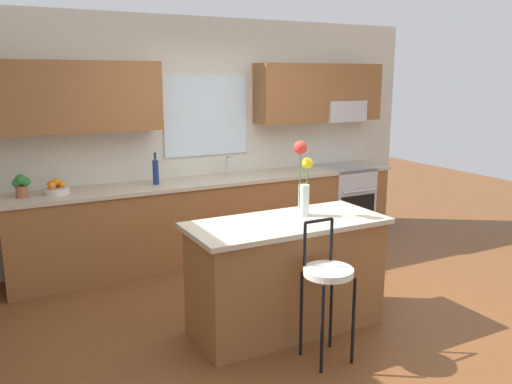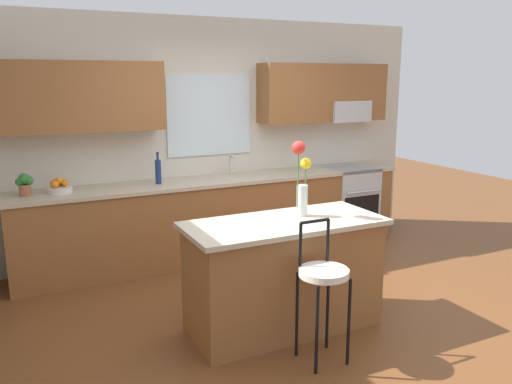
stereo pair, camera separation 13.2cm
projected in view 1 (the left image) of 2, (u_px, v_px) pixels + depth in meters
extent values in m
plane|color=brown|center=(295.00, 313.00, 4.63)|extent=(14.00, 14.00, 0.00)
cube|color=beige|center=(204.00, 137.00, 6.12)|extent=(5.60, 0.12, 2.70)
cube|color=brown|center=(75.00, 97.00, 5.15)|extent=(1.69, 0.34, 0.70)
cube|color=brown|center=(319.00, 93.00, 6.47)|extent=(1.69, 0.34, 0.70)
cube|color=silver|center=(206.00, 116.00, 6.00)|extent=(1.02, 0.03, 0.90)
cube|color=#B7BABC|center=(341.00, 111.00, 6.64)|extent=(0.56, 0.36, 0.26)
cube|color=brown|center=(218.00, 219.00, 6.00)|extent=(4.50, 0.60, 0.88)
cube|color=#BCAD93|center=(217.00, 180.00, 5.90)|extent=(4.56, 0.64, 0.04)
cube|color=#B7BABC|center=(233.00, 183.00, 6.00)|extent=(0.54, 0.38, 0.11)
cylinder|color=#B7BABC|center=(227.00, 165.00, 6.10)|extent=(0.02, 0.02, 0.22)
cylinder|color=#B7BABC|center=(229.00, 157.00, 6.03)|extent=(0.02, 0.12, 0.02)
cube|color=#B7BABC|center=(343.00, 201.00, 6.79)|extent=(0.60, 0.60, 0.92)
cube|color=black|center=(357.00, 211.00, 6.54)|extent=(0.52, 0.02, 0.40)
cylinder|color=#B7BABC|center=(360.00, 191.00, 6.46)|extent=(0.50, 0.02, 0.02)
cube|color=brown|center=(286.00, 277.00, 4.28)|extent=(1.54, 0.64, 0.88)
cube|color=#BCAD93|center=(287.00, 223.00, 4.18)|extent=(1.62, 0.72, 0.04)
cylinder|color=black|center=(322.00, 329.00, 3.63)|extent=(0.02, 0.02, 0.66)
cylinder|color=black|center=(353.00, 321.00, 3.75)|extent=(0.02, 0.02, 0.66)
cylinder|color=black|center=(301.00, 314.00, 3.86)|extent=(0.02, 0.02, 0.66)
cylinder|color=black|center=(331.00, 307.00, 3.98)|extent=(0.02, 0.02, 0.66)
cylinder|color=silver|center=(328.00, 272.00, 3.73)|extent=(0.36, 0.36, 0.05)
cylinder|color=black|center=(305.00, 244.00, 3.75)|extent=(0.02, 0.02, 0.32)
cylinder|color=black|center=(331.00, 240.00, 3.86)|extent=(0.02, 0.02, 0.32)
cylinder|color=black|center=(319.00, 221.00, 3.77)|extent=(0.23, 0.02, 0.02)
cylinder|color=silver|center=(304.00, 200.00, 4.30)|extent=(0.09, 0.09, 0.26)
cylinder|color=#3D722D|center=(307.00, 185.00, 4.30)|extent=(0.01, 0.01, 0.36)
sphere|color=yellow|center=(308.00, 163.00, 4.26)|extent=(0.09, 0.09, 0.09)
cylinder|color=#3D722D|center=(300.00, 178.00, 4.24)|extent=(0.01, 0.01, 0.49)
sphere|color=red|center=(300.00, 147.00, 4.19)|extent=(0.11, 0.11, 0.11)
cylinder|color=silver|center=(57.00, 191.00, 5.11)|extent=(0.24, 0.24, 0.06)
sphere|color=orange|center=(62.00, 184.00, 5.12)|extent=(0.07, 0.07, 0.07)
sphere|color=orange|center=(57.00, 183.00, 5.15)|extent=(0.08, 0.08, 0.08)
sphere|color=orange|center=(51.00, 184.00, 5.11)|extent=(0.08, 0.08, 0.08)
sphere|color=orange|center=(52.00, 186.00, 5.05)|extent=(0.08, 0.08, 0.08)
sphere|color=orange|center=(56.00, 181.00, 5.09)|extent=(0.07, 0.07, 0.07)
cylinder|color=navy|center=(156.00, 172.00, 5.55)|extent=(0.06, 0.06, 0.26)
cylinder|color=navy|center=(155.00, 157.00, 5.51)|extent=(0.03, 0.03, 0.07)
cylinder|color=black|center=(155.00, 153.00, 5.50)|extent=(0.03, 0.03, 0.02)
cylinder|color=#9E5B3D|center=(22.00, 192.00, 4.97)|extent=(0.11, 0.11, 0.11)
sphere|color=#2D7A33|center=(21.00, 180.00, 4.94)|extent=(0.10, 0.10, 0.10)
sphere|color=#2D7A33|center=(16.00, 183.00, 4.94)|extent=(0.08, 0.08, 0.08)
sphere|color=#2D7A33|center=(25.00, 182.00, 4.95)|extent=(0.09, 0.09, 0.09)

